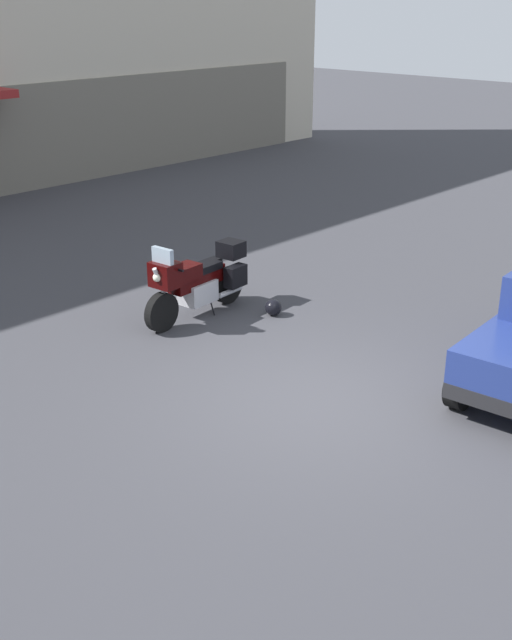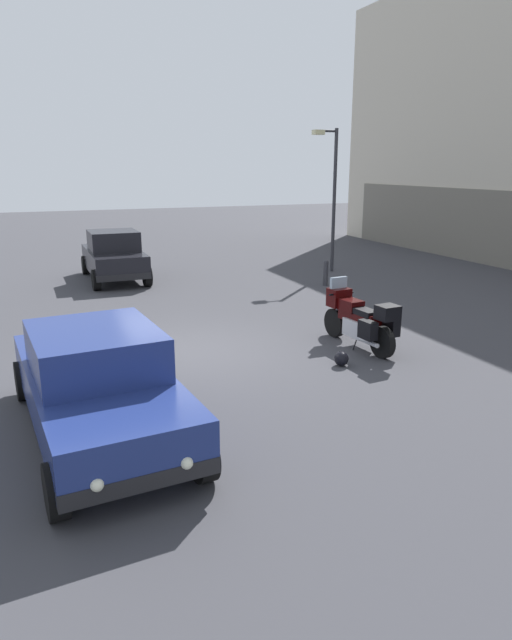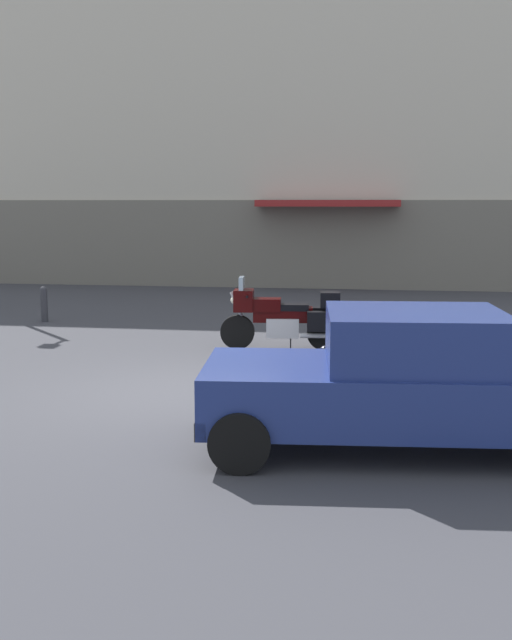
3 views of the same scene
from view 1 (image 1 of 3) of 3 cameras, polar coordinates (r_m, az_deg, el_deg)
name	(u,v)px [view 1 (image 1 of 3)]	position (r m, az deg, el deg)	size (l,w,h in m)	color
ground_plane	(319,402)	(10.64, 4.53, -5.84)	(80.00, 80.00, 0.00)	#38383D
motorcycle	(198,280)	(13.22, -4.19, 2.84)	(2.26, 0.82, 1.36)	black
helmet	(273,307)	(13.36, 1.24, 0.90)	(0.28, 0.28, 0.28)	black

